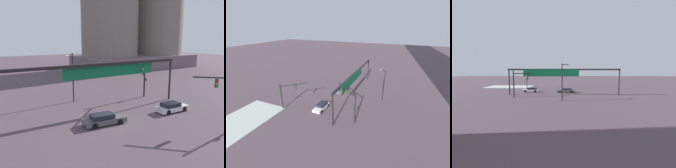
{
  "view_description": "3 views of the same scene",
  "coord_description": "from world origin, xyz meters",
  "views": [
    {
      "loc": [
        -12.02,
        -20.28,
        9.23
      ],
      "look_at": [
        2.21,
        2.85,
        3.69
      ],
      "focal_mm": 36.04,
      "sensor_mm": 36.0,
      "label": 1
    },
    {
      "loc": [
        32.86,
        13.27,
        16.57
      ],
      "look_at": [
        0.71,
        -0.64,
        2.53
      ],
      "focal_mm": 24.36,
      "sensor_mm": 36.0,
      "label": 2
    },
    {
      "loc": [
        -1.22,
        38.13,
        5.92
      ],
      "look_at": [
        0.01,
        -0.02,
        2.27
      ],
      "focal_mm": 23.3,
      "sensor_mm": 36.0,
      "label": 3
    }
  ],
  "objects": [
    {
      "name": "sidewalk_corner",
      "position": [
        19.52,
        -11.97,
        0.07
      ],
      "size": [
        15.35,
        8.34,
        0.15
      ],
      "primitive_type": "cube",
      "color": "#B3BEB2",
      "rests_on": "ground"
    },
    {
      "name": "traffic_signal_near_corner",
      "position": [
        9.76,
        5.8,
        3.85
      ],
      "size": [
        5.05,
        5.19,
        5.83
      ],
      "rotation": [
        0.0,
        0.0,
        -2.31
      ],
      "color": "black",
      "rests_on": "ground"
    },
    {
      "name": "ground_plane",
      "position": [
        0.0,
        0.0,
        0.0
      ],
      "size": [
        215.41,
        215.41,
        0.0
      ],
      "primitive_type": "plane",
      "color": "#514048"
    },
    {
      "name": "sedan_car_approaching",
      "position": [
        -0.61,
        -0.05,
        0.57
      ],
      "size": [
        4.87,
        2.15,
        1.21
      ],
      "rotation": [
        0.0,
        0.0,
        -0.09
      ],
      "color": "#4D4C51",
      "rests_on": "ground"
    },
    {
      "name": "overhead_sign_gantry",
      "position": [
        0.88,
        3.8,
        5.35
      ],
      "size": [
        26.55,
        0.43,
        6.25
      ],
      "color": "black",
      "rests_on": "ground"
    },
    {
      "name": "sedan_car_waiting_far",
      "position": [
        8.96,
        -0.78,
        0.57
      ],
      "size": [
        4.47,
        1.92,
        1.21
      ],
      "rotation": [
        0.0,
        0.0,
        -0.03
      ],
      "color": "silver",
      "rests_on": "ground"
    },
    {
      "name": "traffic_signal_opposite_side",
      "position": [
        11.34,
        -7.2,
        3.7
      ],
      "size": [
        4.14,
        4.25,
        5.6
      ],
      "rotation": [
        0.0,
        0.0,
        2.38
      ],
      "color": "black",
      "rests_on": "ground"
    },
    {
      "name": "streetlamp_curved_arm",
      "position": [
        -0.11,
        10.07,
        4.17
      ],
      "size": [
        1.65,
        1.55,
        7.17
      ],
      "rotation": [
        0.0,
        0.0,
        -2.4
      ],
      "color": "black",
      "rests_on": "ground"
    }
  ]
}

